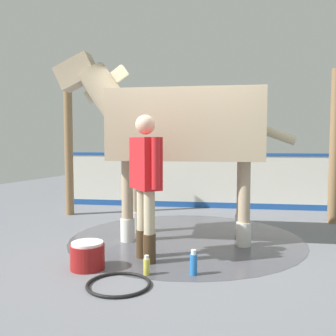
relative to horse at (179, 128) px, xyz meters
name	(u,v)px	position (x,y,z in m)	size (l,w,h in m)	color
ground_plane	(190,246)	(-0.29, -0.26, -1.60)	(16.00, 16.00, 0.02)	slate
wet_patch	(186,238)	(0.02, -0.11, -1.59)	(3.36, 3.36, 0.00)	#4C4C54
barrier_wall	(198,182)	(2.52, 0.46, -1.06)	(1.35, 5.62, 1.16)	silver
roof_post_near	(69,146)	(0.89, 2.54, -0.28)	(0.16, 0.16, 2.63)	olive
roof_post_far	(334,147)	(1.95, -2.13, -0.28)	(0.16, 0.16, 2.63)	olive
horse	(179,128)	(0.00, 0.00, 0.00)	(1.41, 3.41, 2.70)	tan
handler	(145,177)	(-1.08, 0.03, -0.60)	(0.50, 0.52, 1.72)	#47331E
wash_bucket	(87,256)	(-1.58, 0.50, -1.45)	(0.38, 0.38, 0.30)	maroon
bottle_shampoo	(147,266)	(-1.52, -0.19, -1.50)	(0.07, 0.07, 0.21)	#D8CC4C
bottle_spray	(194,263)	(-1.34, -0.65, -1.47)	(0.08, 0.08, 0.27)	blue
hose_coil	(118,284)	(-1.89, -0.06, -1.58)	(0.64, 0.64, 0.03)	black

